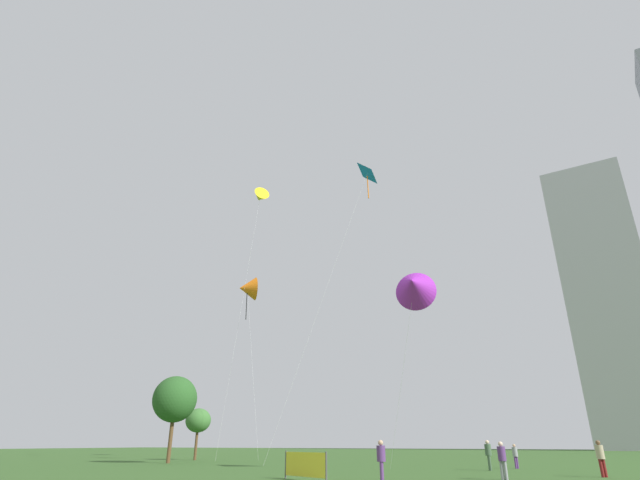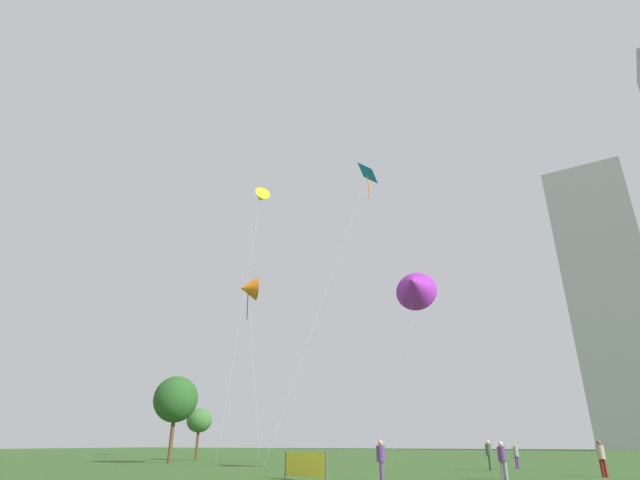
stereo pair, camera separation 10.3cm
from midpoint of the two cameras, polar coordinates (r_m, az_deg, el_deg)
name	(u,v)px [view 2 (the right image)]	position (r m, az deg, el deg)	size (l,w,h in m)	color
person_standing_0	(489,453)	(35.76, 19.32, -22.52)	(0.40, 0.40, 1.79)	#3F593F
person_standing_1	(502,458)	(27.04, 20.73, -22.79)	(0.38, 0.38, 1.69)	gray
person_standing_2	(601,456)	(31.06, 30.22, -21.05)	(0.39, 0.39, 1.75)	maroon
person_standing_3	(381,458)	(24.04, 7.30, -24.04)	(0.39, 0.39, 1.75)	#593372
person_standing_4	(516,454)	(38.98, 22.11, -22.30)	(0.34, 0.34, 1.55)	#593372
kite_flying_0	(367,177)	(48.57, 5.66, 7.43)	(8.78, 5.78, 27.05)	silver
kite_flying_1	(249,289)	(65.98, -8.35, -5.67)	(8.29, 7.41, 22.32)	silver
kite_flying_2	(261,197)	(60.90, -6.90, 5.06)	(2.64, 4.80, 30.98)	silver
kite_flying_3	(414,286)	(33.66, 11.08, -5.31)	(5.05, 4.89, 12.97)	silver
park_tree_0	(199,421)	(55.82, -13.94, -19.91)	(2.62, 2.62, 5.01)	brown
park_tree_1	(176,399)	(48.03, -16.52, -17.51)	(3.92, 3.92, 7.29)	brown
distant_highrise_0	(611,303)	(148.10, 31.03, -6.40)	(18.75, 24.50, 70.25)	#A8A8AD
event_banner	(305,465)	(25.36, -1.67, -24.87)	(3.01, 1.58, 1.26)	#4C4C4C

